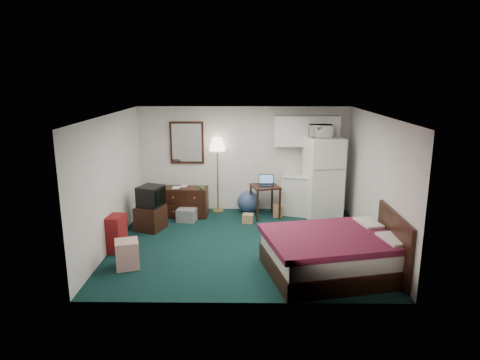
{
  "coord_description": "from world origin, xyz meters",
  "views": [
    {
      "loc": [
        0.04,
        -7.82,
        3.19
      ],
      "look_at": [
        -0.07,
        0.4,
        1.18
      ],
      "focal_mm": 32.0,
      "sensor_mm": 36.0,
      "label": 1
    }
  ],
  "objects_px": {
    "kitchen_counter": "(301,195)",
    "fridge": "(323,178)",
    "bed": "(332,255)",
    "dresser": "(186,202)",
    "desk": "(265,201)",
    "floor_lamp": "(218,175)",
    "suitcase": "(116,233)",
    "tv_stand": "(151,218)"
  },
  "relations": [
    {
      "from": "suitcase",
      "to": "bed",
      "type": "bearing_deg",
      "value": -5.63
    },
    {
      "from": "floor_lamp",
      "to": "bed",
      "type": "height_order",
      "value": "floor_lamp"
    },
    {
      "from": "floor_lamp",
      "to": "desk",
      "type": "distance_m",
      "value": 1.29
    },
    {
      "from": "kitchen_counter",
      "to": "bed",
      "type": "height_order",
      "value": "kitchen_counter"
    },
    {
      "from": "fridge",
      "to": "desk",
      "type": "bearing_deg",
      "value": 171.19
    },
    {
      "from": "dresser",
      "to": "tv_stand",
      "type": "relative_size",
      "value": 1.8
    },
    {
      "from": "kitchen_counter",
      "to": "bed",
      "type": "distance_m",
      "value": 3.19
    },
    {
      "from": "fridge",
      "to": "suitcase",
      "type": "bearing_deg",
      "value": -163.25
    },
    {
      "from": "floor_lamp",
      "to": "desk",
      "type": "relative_size",
      "value": 2.4
    },
    {
      "from": "kitchen_counter",
      "to": "dresser",
      "type": "bearing_deg",
      "value": -158.85
    },
    {
      "from": "dresser",
      "to": "bed",
      "type": "distance_m",
      "value": 4.09
    },
    {
      "from": "desk",
      "to": "kitchen_counter",
      "type": "height_order",
      "value": "kitchen_counter"
    },
    {
      "from": "dresser",
      "to": "desk",
      "type": "xyz_separation_m",
      "value": [
        1.84,
        -0.03,
        0.03
      ]
    },
    {
      "from": "dresser",
      "to": "tv_stand",
      "type": "xyz_separation_m",
      "value": [
        -0.63,
        -0.9,
        -0.09
      ]
    },
    {
      "from": "dresser",
      "to": "kitchen_counter",
      "type": "xyz_separation_m",
      "value": [
        2.71,
        0.22,
        0.12
      ]
    },
    {
      "from": "kitchen_counter",
      "to": "fridge",
      "type": "height_order",
      "value": "fridge"
    },
    {
      "from": "desk",
      "to": "tv_stand",
      "type": "distance_m",
      "value": 2.63
    },
    {
      "from": "dresser",
      "to": "floor_lamp",
      "type": "bearing_deg",
      "value": 29.68
    },
    {
      "from": "kitchen_counter",
      "to": "bed",
      "type": "bearing_deg",
      "value": -71.51
    },
    {
      "from": "floor_lamp",
      "to": "suitcase",
      "type": "bearing_deg",
      "value": -125.54
    },
    {
      "from": "kitchen_counter",
      "to": "bed",
      "type": "xyz_separation_m",
      "value": [
        0.11,
        -3.18,
        -0.13
      ]
    },
    {
      "from": "dresser",
      "to": "tv_stand",
      "type": "height_order",
      "value": "dresser"
    },
    {
      "from": "kitchen_counter",
      "to": "suitcase",
      "type": "distance_m",
      "value": 4.37
    },
    {
      "from": "desk",
      "to": "fridge",
      "type": "distance_m",
      "value": 1.43
    },
    {
      "from": "suitcase",
      "to": "dresser",
      "type": "bearing_deg",
      "value": 71.32
    },
    {
      "from": "bed",
      "to": "fridge",
      "type": "bearing_deg",
      "value": 70.85
    },
    {
      "from": "bed",
      "to": "suitcase",
      "type": "height_order",
      "value": "suitcase"
    },
    {
      "from": "floor_lamp",
      "to": "bed",
      "type": "xyz_separation_m",
      "value": [
        2.1,
        -3.32,
        -0.57
      ]
    },
    {
      "from": "fridge",
      "to": "dresser",
      "type": "bearing_deg",
      "value": 170.28
    },
    {
      "from": "fridge",
      "to": "bed",
      "type": "xyz_separation_m",
      "value": [
        -0.33,
        -2.95,
        -0.6
      ]
    },
    {
      "from": "dresser",
      "to": "desk",
      "type": "distance_m",
      "value": 1.84
    },
    {
      "from": "kitchen_counter",
      "to": "tv_stand",
      "type": "bearing_deg",
      "value": -144.94
    },
    {
      "from": "fridge",
      "to": "suitcase",
      "type": "xyz_separation_m",
      "value": [
        -4.17,
        -2.06,
        -0.58
      ]
    },
    {
      "from": "dresser",
      "to": "desk",
      "type": "relative_size",
      "value": 1.34
    },
    {
      "from": "fridge",
      "to": "floor_lamp",
      "type": "bearing_deg",
      "value": 161.72
    },
    {
      "from": "floor_lamp",
      "to": "kitchen_counter",
      "type": "xyz_separation_m",
      "value": [
        1.98,
        -0.14,
        -0.44
      ]
    },
    {
      "from": "fridge",
      "to": "suitcase",
      "type": "relative_size",
      "value": 2.7
    },
    {
      "from": "kitchen_counter",
      "to": "tv_stand",
      "type": "height_order",
      "value": "kitchen_counter"
    },
    {
      "from": "desk",
      "to": "fridge",
      "type": "height_order",
      "value": "fridge"
    },
    {
      "from": "dresser",
      "to": "fridge",
      "type": "relative_size",
      "value": 0.54
    },
    {
      "from": "desk",
      "to": "tv_stand",
      "type": "xyz_separation_m",
      "value": [
        -2.47,
        -0.87,
        -0.12
      ]
    },
    {
      "from": "floor_lamp",
      "to": "desk",
      "type": "height_order",
      "value": "floor_lamp"
    }
  ]
}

